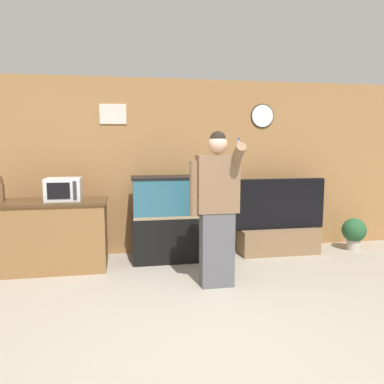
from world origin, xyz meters
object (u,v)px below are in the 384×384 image
object	(u,v)px
counter_island	(46,235)
aquarium_on_stand	(169,219)
microwave	(64,189)
potted_plant	(354,232)
tv_on_stand	(279,232)
person_standing	(216,207)

from	to	relation	value
counter_island	aquarium_on_stand	xyz separation A→B (m)	(1.65, 0.13, 0.14)
microwave	aquarium_on_stand	world-z (taller)	microwave
microwave	potted_plant	world-z (taller)	microwave
tv_on_stand	potted_plant	world-z (taller)	tv_on_stand
counter_island	potted_plant	world-z (taller)	counter_island
tv_on_stand	person_standing	xyz separation A→B (m)	(-1.24, -1.10, 0.60)
person_standing	potted_plant	bearing A→B (deg)	23.26
microwave	aquarium_on_stand	distance (m)	1.48
counter_island	tv_on_stand	size ratio (longest dim) A/B	1.11
counter_island	aquarium_on_stand	bearing A→B (deg)	4.53
aquarium_on_stand	person_standing	xyz separation A→B (m)	(0.42, -1.07, 0.33)
microwave	aquarium_on_stand	size ratio (longest dim) A/B	0.37
aquarium_on_stand	potted_plant	distance (m)	2.91
counter_island	aquarium_on_stand	distance (m)	1.66
microwave	potted_plant	xyz separation A→B (m)	(4.29, 0.13, -0.78)
counter_island	potted_plant	distance (m)	4.54
potted_plant	microwave	bearing A→B (deg)	-178.21
aquarium_on_stand	person_standing	bearing A→B (deg)	-68.73
counter_island	tv_on_stand	world-z (taller)	tv_on_stand
tv_on_stand	potted_plant	distance (m)	1.23
person_standing	potted_plant	world-z (taller)	person_standing
microwave	person_standing	size ratio (longest dim) A/B	0.25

